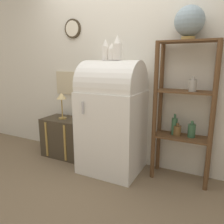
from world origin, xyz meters
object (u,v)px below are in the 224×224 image
object	(u,v)px
refrigerator	(112,116)
vase_left	(105,50)
globe	(189,21)
desk_lamp	(62,98)
vase_right	(117,48)
suitcase_trunk	(65,137)
vase_center	(112,52)

from	to	relation	value
refrigerator	vase_left	xyz separation A→B (m)	(-0.09, -0.00, 0.78)
globe	desk_lamp	distance (m)	1.88
globe	refrigerator	bearing A→B (deg)	-167.59
vase_left	vase_right	xyz separation A→B (m)	(0.16, -0.01, 0.02)
suitcase_trunk	vase_center	xyz separation A→B (m)	(0.83, -0.08, 1.19)
refrigerator	vase_left	world-z (taller)	vase_left
refrigerator	globe	distance (m)	1.35
vase_center	desk_lamp	world-z (taller)	vase_center
globe	vase_center	world-z (taller)	globe
vase_left	vase_right	world-z (taller)	vase_right
globe	desk_lamp	xyz separation A→B (m)	(-1.64, -0.12, -0.91)
globe	vase_left	xyz separation A→B (m)	(-0.90, -0.18, -0.28)
vase_left	refrigerator	bearing A→B (deg)	0.32
suitcase_trunk	vase_left	world-z (taller)	vase_left
vase_center	vase_right	bearing A→B (deg)	-6.56
refrigerator	vase_right	xyz separation A→B (m)	(0.08, -0.01, 0.80)
globe	vase_right	distance (m)	0.80
refrigerator	vase_center	world-z (taller)	vase_center
refrigerator	globe	size ratio (longest dim) A/B	3.97
suitcase_trunk	vase_left	xyz separation A→B (m)	(0.74, -0.08, 1.22)
vase_right	vase_left	bearing A→B (deg)	176.00
refrigerator	vase_center	bearing A→B (deg)	-37.46
globe	vase_center	distance (m)	0.88
vase_center	suitcase_trunk	bearing A→B (deg)	174.40
vase_left	desk_lamp	xyz separation A→B (m)	(-0.75, 0.06, -0.64)
vase_center	desk_lamp	distance (m)	1.04
suitcase_trunk	vase_right	world-z (taller)	vase_right
vase_center	refrigerator	bearing A→B (deg)	142.54
vase_left	suitcase_trunk	bearing A→B (deg)	173.96
refrigerator	globe	xyz separation A→B (m)	(0.81, 0.18, 1.06)
refrigerator	suitcase_trunk	world-z (taller)	refrigerator
suitcase_trunk	desk_lamp	bearing A→B (deg)	-123.98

